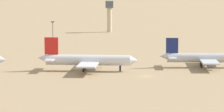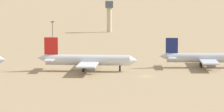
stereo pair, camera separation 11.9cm
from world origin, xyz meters
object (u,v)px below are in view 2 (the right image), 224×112
(parked_jet_navy_3, at_px, (206,58))
(light_pole_west, at_px, (55,33))
(parked_jet_red_2, at_px, (89,60))
(control_tower, at_px, (111,13))

(parked_jet_navy_3, bearing_deg, light_pole_west, 135.63)
(parked_jet_red_2, height_order, light_pole_west, light_pole_west)
(parked_jet_navy_3, xyz_separation_m, control_tower, (-40.26, 169.36, 8.64))
(parked_jet_navy_3, relative_size, light_pole_west, 2.65)
(light_pole_west, bearing_deg, parked_jet_navy_3, -45.94)
(parked_jet_red_2, bearing_deg, parked_jet_navy_3, 16.44)
(control_tower, bearing_deg, parked_jet_red_2, -92.65)
(control_tower, xyz_separation_m, light_pole_west, (-29.49, -97.29, -4.42))
(parked_jet_red_2, xyz_separation_m, light_pole_west, (-21.20, 82.03, 3.85))
(parked_jet_red_2, bearing_deg, control_tower, 92.19)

